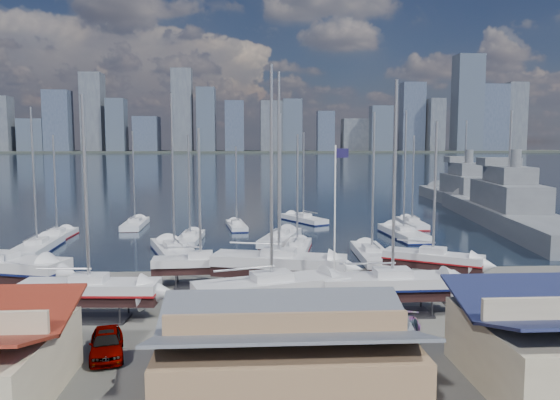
{
  "coord_description": "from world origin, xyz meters",
  "views": [
    {
      "loc": [
        -1.83,
        -51.31,
        12.24
      ],
      "look_at": [
        1.76,
        8.0,
        5.88
      ],
      "focal_mm": 35.0,
      "sensor_mm": 36.0,
      "label": 1
    }
  ],
  "objects": [
    {
      "name": "sailboat_cradle_3",
      "position": [
        -0.2,
        -14.95,
        2.14
      ],
      "size": [
        11.18,
        6.14,
        17.3
      ],
      "rotation": [
        0.0,
        0.0,
        0.31
      ],
      "color": "#2D2D33",
      "rests_on": "ground"
    },
    {
      "name": "sailboat_cradle_1",
      "position": [
        -12.69,
        -14.05,
        2.04
      ],
      "size": [
        9.64,
        3.29,
        15.37
      ],
      "rotation": [
        0.0,
        0.0,
        -0.07
      ],
      "color": "#2D2D33",
      "rests_on": "ground"
    },
    {
      "name": "naval_ship_west",
      "position": [
        39.74,
        50.44,
        1.66
      ],
      "size": [
        8.71,
        41.36,
        17.7
      ],
      "rotation": [
        0.0,
        0.0,
        1.52
      ],
      "color": "slate",
      "rests_on": "water"
    },
    {
      "name": "car_d",
      "position": [
        7.61,
        -19.77,
        0.72
      ],
      "size": [
        3.48,
        5.34,
        1.44
      ],
      "primitive_type": "imported",
      "rotation": [
        0.0,
        0.0,
        -0.32
      ],
      "color": "gray",
      "rests_on": "ground"
    },
    {
      "name": "car_a",
      "position": [
        -9.92,
        -20.66,
        0.78
      ],
      "size": [
        2.83,
        4.88,
        1.56
      ],
      "primitive_type": "imported",
      "rotation": [
        0.0,
        0.0,
        0.23
      ],
      "color": "gray",
      "rests_on": "ground"
    },
    {
      "name": "sailboat_moored_9",
      "position": [
        11.16,
        4.05,
        0.32
      ],
      "size": [
        3.34,
        10.66,
        15.95
      ],
      "rotation": [
        0.0,
        0.0,
        1.53
      ],
      "color": "black",
      "rests_on": "water"
    },
    {
      "name": "sailboat_cradle_6",
      "position": [
        14.42,
        -5.19,
        1.97
      ],
      "size": [
        8.55,
        6.52,
        13.99
      ],
      "rotation": [
        0.0,
        0.0,
        -0.55
      ],
      "color": "#2D2D33",
      "rests_on": "ground"
    },
    {
      "name": "water",
      "position": [
        0.0,
        300.0,
        -0.15
      ],
      "size": [
        1400.0,
        600.0,
        0.4
      ],
      "primitive_type": "cube",
      "color": "#1A243C",
      "rests_on": "ground"
    },
    {
      "name": "car_b",
      "position": [
        -0.26,
        -19.6,
        0.64
      ],
      "size": [
        4.12,
        2.25,
        1.29
      ],
      "primitive_type": "imported",
      "rotation": [
        0.0,
        0.0,
        1.81
      ],
      "color": "gray",
      "rests_on": "ground"
    },
    {
      "name": "flagpole",
      "position": [
        4.98,
        -10.11,
        6.9
      ],
      "size": [
        1.06,
        0.12,
        11.98
      ],
      "color": "white",
      "rests_on": "ground"
    },
    {
      "name": "sailboat_moored_4",
      "position": [
        -8.83,
        14.95,
        0.32
      ],
      "size": [
        2.98,
        9.15,
        13.64
      ],
      "rotation": [
        0.0,
        0.0,
        1.52
      ],
      "color": "black",
      "rests_on": "water"
    },
    {
      "name": "sailboat_moored_10",
      "position": [
        18.13,
        16.57,
        0.31
      ],
      "size": [
        4.12,
        11.55,
        16.93
      ],
      "rotation": [
        0.0,
        0.0,
        1.66
      ],
      "color": "black",
      "rests_on": "water"
    },
    {
      "name": "sailboat_cradle_5",
      "position": [
        8.4,
        -14.08,
        2.09
      ],
      "size": [
        10.25,
        3.03,
        16.46
      ],
      "rotation": [
        0.0,
        0.0,
        0.02
      ],
      "color": "#2D2D33",
      "rests_on": "ground"
    },
    {
      "name": "sailboat_cradle_4",
      "position": [
        0.75,
        -7.26,
        2.17
      ],
      "size": [
        11.41,
        5.78,
        17.79
      ],
      "rotation": [
        0.0,
        0.0,
        -0.26
      ],
      "color": "#2D2D33",
      "rests_on": "ground"
    },
    {
      "name": "sailboat_moored_0",
      "position": [
        -25.29,
        10.16,
        0.31
      ],
      "size": [
        3.74,
        11.37,
        16.77
      ],
      "rotation": [
        0.0,
        0.0,
        1.62
      ],
      "color": "black",
      "rests_on": "water"
    },
    {
      "name": "sailboat_moored_1",
      "position": [
        -25.74,
        18.02,
        0.31
      ],
      "size": [
        2.63,
        9.16,
        13.67
      ],
      "rotation": [
        0.0,
        0.0,
        1.56
      ],
      "color": "black",
      "rests_on": "water"
    },
    {
      "name": "sailboat_moored_8",
      "position": [
        6.73,
        30.81,
        0.31
      ],
      "size": [
        6.92,
        9.67,
        14.28
      ],
      "rotation": [
        0.0,
        0.0,
        2.07
      ],
      "color": "black",
      "rests_on": "water"
    },
    {
      "name": "sailboat_moored_7",
      "position": [
        2.19,
        14.35,
        0.32
      ],
      "size": [
        6.16,
        11.24,
        16.36
      ],
      "rotation": [
        0.0,
        0.0,
        1.26
      ],
      "color": "black",
      "rests_on": "water"
    },
    {
      "name": "skyline",
      "position": [
        -7.83,
        553.76,
        39.09
      ],
      "size": [
        639.14,
        43.8,
        107.69
      ],
      "color": "#475166",
      "rests_on": "far_shore"
    },
    {
      "name": "shed_grey",
      "position": [
        0.0,
        -26.0,
        2.15
      ],
      "size": [
        12.6,
        8.4,
        4.17
      ],
      "color": "#8C6B4C",
      "rests_on": "ground"
    },
    {
      "name": "sailboat_moored_3",
      "position": [
        -9.64,
        6.63,
        0.31
      ],
      "size": [
        6.92,
        12.52,
        18.04
      ],
      "rotation": [
        0.0,
        0.0,
        1.88
      ],
      "color": "black",
      "rests_on": "water"
    },
    {
      "name": "ground",
      "position": [
        0.0,
        -10.0,
        0.0
      ],
      "size": [
        1400.0,
        1400.0,
        0.0
      ],
      "primitive_type": "plane",
      "color": "#605E59",
      "rests_on": "ground"
    },
    {
      "name": "sailboat_moored_6",
      "position": [
        3.71,
        8.3,
        0.31
      ],
      "size": [
        4.27,
        9.45,
        13.64
      ],
      "rotation": [
        0.0,
        0.0,
        1.38
      ],
      "color": "black",
      "rests_on": "water"
    },
    {
      "name": "sailboat_moored_11",
      "position": [
        22.01,
        25.59,
        0.31
      ],
      "size": [
        2.8,
        9.25,
        13.73
      ],
      "rotation": [
        0.0,
        0.0,
        1.55
      ],
      "color": "black",
      "rests_on": "water"
    },
    {
      "name": "far_shore",
      "position": [
        0.0,
        560.0,
        1.1
      ],
      "size": [
        1400.0,
        80.0,
        2.2
      ],
      "primitive_type": "cube",
      "color": "#2D332D",
      "rests_on": "ground"
    },
    {
      "name": "naval_ship_east",
      "position": [
        36.25,
        25.78,
        1.67
      ],
      "size": [
        13.99,
        49.46,
        18.4
      ],
      "rotation": [
        0.0,
        0.0,
        1.44
      ],
      "color": "slate",
      "rests_on": "water"
    },
    {
      "name": "car_c",
      "position": [
        2.86,
        -18.19,
        0.66
      ],
      "size": [
        2.51,
        4.91,
        1.33
      ],
      "primitive_type": "imported",
      "rotation": [
        0.0,
        0.0,
        0.06
      ],
      "color": "gray",
      "rests_on": "ground"
    },
    {
      "name": "sailboat_moored_5",
      "position": [
        -3.35,
        25.12,
        0.31
      ],
      "size": [
        3.38,
        8.34,
        12.11
      ],
      "rotation": [
        0.0,
        0.0,
        1.71
      ],
      "color": "black",
      "rests_on": "water"
    },
    {
      "name": "sailboat_moored_2",
      "position": [
        -17.91,
        27.09,
        0.32
      ],
      "size": [
        2.91,
        9.59,
        14.38
      ],
      "rotation": [
        0.0,
        0.0,
        1.6
      ],
      "color": "black",
      "rests_on": "water"
    },
    {
      "name": "sailboat_cradle_2",
      "position": [
        -5.8,
        -5.62,
        1.94
      ],
      "size": [
        8.17,
        2.65,
        13.38
      ],
      "rotation": [
        0.0,
        0.0,
        0.05
      ],
      "color": "#2D2D33",
      "rests_on": "ground"
    }
  ]
}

